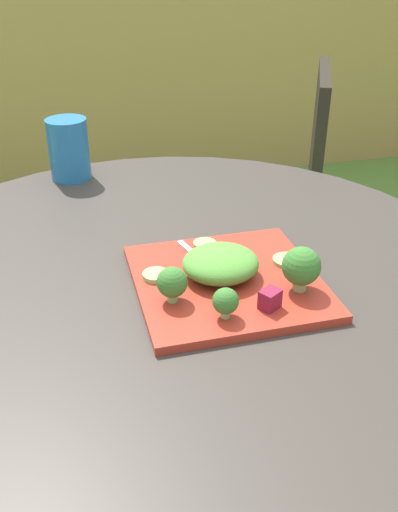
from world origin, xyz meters
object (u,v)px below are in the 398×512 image
Objects in this scene: patio_chair at (277,191)px; salad_plate at (227,282)px; drinking_glass at (69,152)px; fork at (206,265)px.

patio_chair reaches higher than salad_plate.
drinking_glass is at bearing -154.42° from patio_chair.
salad_plate is 0.57m from drinking_glass.
drinking_glass is 0.88× the size of fork.
fork is (0.18, -0.48, -0.04)m from drinking_glass.
drinking_glass is (-0.63, -0.30, 0.29)m from patio_chair.
patio_chair is 0.96m from salad_plate.
drinking_glass reaches higher than fork.
patio_chair is 5.88× the size of fork.
patio_chair is 0.94m from fork.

